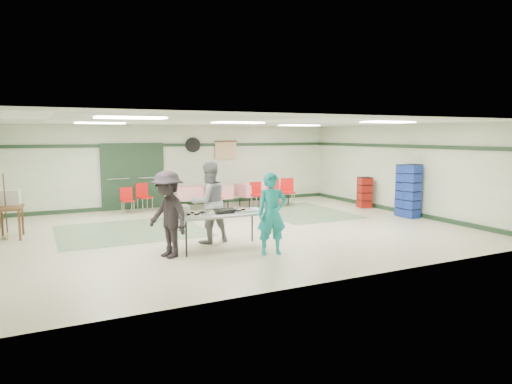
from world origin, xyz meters
name	(u,v)px	position (x,y,z in m)	size (l,w,h in m)	color
floor	(238,229)	(0.00, 0.00, 0.00)	(11.00, 11.00, 0.00)	beige
ceiling	(238,122)	(0.00, 0.00, 2.70)	(11.00, 11.00, 0.00)	white
wall_back	(184,166)	(0.00, 4.50, 1.35)	(11.00, 11.00, 0.00)	beige
wall_front	(351,198)	(0.00, -4.50, 1.35)	(11.00, 11.00, 0.00)	beige
wall_right	(404,169)	(5.50, 0.00, 1.35)	(9.00, 9.00, 0.00)	beige
trim_back	(184,145)	(0.00, 4.47, 2.05)	(11.00, 0.06, 0.10)	#1C3420
baseboard_back	(185,203)	(0.00, 4.47, 0.06)	(11.00, 0.06, 0.12)	#1C3420
trim_right	(404,146)	(5.47, 0.00, 2.05)	(9.00, 0.06, 0.10)	#1C3420
baseboard_right	(401,211)	(5.47, 0.00, 0.06)	(9.00, 0.06, 0.12)	#1C3420
green_patch_a	(131,231)	(-2.50, 1.00, 0.00)	(3.50, 3.00, 0.01)	#62825F
green_patch_b	(301,212)	(2.80, 1.50, 0.00)	(2.50, 3.50, 0.01)	#62825F
double_door_left	(118,177)	(-2.20, 4.44, 1.05)	(0.90, 0.06, 2.10)	gray
double_door_right	(148,176)	(-1.25, 4.44, 1.05)	(0.90, 0.06, 2.10)	gray
door_frame	(133,177)	(-1.73, 4.42, 1.05)	(2.00, 0.03, 2.15)	#1C3420
wall_fan	(193,145)	(0.30, 4.44, 2.05)	(0.50, 0.50, 0.10)	black
scroll_banner	(226,150)	(1.50, 4.44, 1.85)	(0.80, 0.02, 0.60)	#D8B687
serving_table	(221,215)	(-1.14, -1.68, 0.72)	(2.01, 0.82, 0.76)	#ABABA6
sheet_tray_right	(243,211)	(-0.66, -1.71, 0.77)	(0.56, 0.43, 0.02)	silver
sheet_tray_mid	(213,212)	(-1.27, -1.56, 0.77)	(0.64, 0.48, 0.02)	silver
sheet_tray_left	(194,216)	(-1.77, -1.77, 0.77)	(0.60, 0.46, 0.02)	silver
baking_pan	(225,211)	(-1.06, -1.69, 0.80)	(0.49, 0.30, 0.08)	black
foam_box_stack	(183,211)	(-1.97, -1.68, 0.87)	(0.24, 0.22, 0.22)	white
volunteer_teal	(272,214)	(-0.39, -2.52, 0.82)	(0.60, 0.39, 1.64)	teal
volunteer_grey	(209,202)	(-1.17, -1.01, 0.90)	(0.88, 0.68, 1.81)	gray
volunteer_dark	(168,214)	(-2.31, -1.84, 0.85)	(1.10, 0.63, 1.70)	black
dining_table_a	(264,188)	(2.46, 3.34, 0.57)	(1.97, 1.03, 0.77)	red
dining_table_b	(203,192)	(0.26, 3.34, 0.57)	(1.87, 1.06, 0.77)	red
chair_a	(273,190)	(2.50, 2.78, 0.57)	(0.53, 0.53, 0.92)	red
chair_b	(257,192)	(1.90, 2.78, 0.53)	(0.42, 0.42, 0.86)	red
chair_c	(288,189)	(3.05, 2.78, 0.57)	(0.56, 0.56, 0.94)	red
chair_d	(213,194)	(0.36, 2.78, 0.55)	(0.47, 0.47, 0.90)	red
chair_loose_a	(143,194)	(-1.55, 3.82, 0.54)	(0.50, 0.50, 0.88)	red
chair_loose_b	(127,198)	(-2.09, 3.62, 0.49)	(0.39, 0.39, 0.80)	red
crate_stack_blue_a	(405,191)	(5.15, -0.44, 0.76)	(0.39, 0.39, 1.52)	navy
crate_stack_red	(365,192)	(5.15, 1.35, 0.50)	(0.39, 0.39, 1.01)	#9F1B0F
crate_stack_blue_b	(412,191)	(5.15, -0.71, 0.78)	(0.40, 0.40, 1.55)	navy
printer_table	(10,211)	(-5.15, 1.39, 0.63)	(0.61, 0.88, 0.74)	brown
office_printer	(9,197)	(-5.15, 1.70, 0.92)	(0.44, 0.38, 0.35)	#B3B3AE
broom	(5,205)	(-5.23, 1.42, 0.77)	(0.03, 0.03, 1.49)	brown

